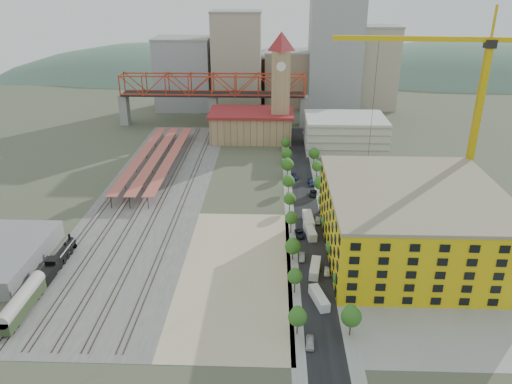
{
  "coord_description": "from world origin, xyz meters",
  "views": [
    {
      "loc": [
        4.84,
        -139.5,
        68.97
      ],
      "look_at": [
        0.08,
        -3.12,
        10.0
      ],
      "focal_mm": 35.0,
      "sensor_mm": 36.0,
      "label": 1
    }
  ],
  "objects_px": {
    "tower_crane": "(467,93)",
    "car_0": "(310,343)",
    "site_trailer_a": "(319,298)",
    "clock_tower": "(281,77)",
    "construction_building": "(412,221)",
    "site_trailer_d": "(308,220)",
    "site_trailer_c": "(310,231)",
    "coach": "(22,302)",
    "locomotive": "(59,259)",
    "site_trailer_b": "(315,268)"
  },
  "relations": [
    {
      "from": "site_trailer_a",
      "to": "site_trailer_c",
      "type": "height_order",
      "value": "site_trailer_c"
    },
    {
      "from": "site_trailer_c",
      "to": "car_0",
      "type": "height_order",
      "value": "site_trailer_c"
    },
    {
      "from": "site_trailer_c",
      "to": "locomotive",
      "type": "bearing_deg",
      "value": -171.6
    },
    {
      "from": "clock_tower",
      "to": "site_trailer_a",
      "type": "relative_size",
      "value": 6.03
    },
    {
      "from": "site_trailer_a",
      "to": "car_0",
      "type": "height_order",
      "value": "site_trailer_a"
    },
    {
      "from": "tower_crane",
      "to": "car_0",
      "type": "relative_size",
      "value": 14.3
    },
    {
      "from": "coach",
      "to": "tower_crane",
      "type": "distance_m",
      "value": 128.32
    },
    {
      "from": "site_trailer_a",
      "to": "site_trailer_c",
      "type": "distance_m",
      "value": 32.63
    },
    {
      "from": "site_trailer_b",
      "to": "clock_tower",
      "type": "bearing_deg",
      "value": 103.28
    },
    {
      "from": "clock_tower",
      "to": "site_trailer_c",
      "type": "relative_size",
      "value": 5.74
    },
    {
      "from": "locomotive",
      "to": "site_trailer_a",
      "type": "relative_size",
      "value": 2.47
    },
    {
      "from": "site_trailer_c",
      "to": "site_trailer_b",
      "type": "bearing_deg",
      "value": -97.77
    },
    {
      "from": "site_trailer_b",
      "to": "site_trailer_a",
      "type": "bearing_deg",
      "value": -80.84
    },
    {
      "from": "coach",
      "to": "site_trailer_d",
      "type": "distance_m",
      "value": 80.46
    },
    {
      "from": "clock_tower",
      "to": "coach",
      "type": "distance_m",
      "value": 144.65
    },
    {
      "from": "site_trailer_a",
      "to": "site_trailer_d",
      "type": "xyz_separation_m",
      "value": [
        0.0,
        39.71,
        0.19
      ]
    },
    {
      "from": "coach",
      "to": "site_trailer_c",
      "type": "bearing_deg",
      "value": 30.53
    },
    {
      "from": "site_trailer_a",
      "to": "car_0",
      "type": "xyz_separation_m",
      "value": [
        -3.0,
        -14.74,
        -0.44
      ]
    },
    {
      "from": "site_trailer_d",
      "to": "car_0",
      "type": "bearing_deg",
      "value": -96.63
    },
    {
      "from": "coach",
      "to": "site_trailer_b",
      "type": "xyz_separation_m",
      "value": [
        66.0,
        19.1,
        -1.77
      ]
    },
    {
      "from": "site_trailer_c",
      "to": "site_trailer_d",
      "type": "height_order",
      "value": "site_trailer_d"
    },
    {
      "from": "tower_crane",
      "to": "car_0",
      "type": "height_order",
      "value": "tower_crane"
    },
    {
      "from": "construction_building",
      "to": "site_trailer_b",
      "type": "bearing_deg",
      "value": -157.26
    },
    {
      "from": "clock_tower",
      "to": "site_trailer_c",
      "type": "height_order",
      "value": "clock_tower"
    },
    {
      "from": "tower_crane",
      "to": "site_trailer_d",
      "type": "height_order",
      "value": "tower_crane"
    },
    {
      "from": "locomotive",
      "to": "car_0",
      "type": "xyz_separation_m",
      "value": [
        63.0,
        -28.23,
        -1.25
      ]
    },
    {
      "from": "construction_building",
      "to": "coach",
      "type": "xyz_separation_m",
      "value": [
        -92.0,
        -30.0,
        -6.44
      ]
    },
    {
      "from": "coach",
      "to": "tower_crane",
      "type": "relative_size",
      "value": 0.29
    },
    {
      "from": "site_trailer_b",
      "to": "tower_crane",
      "type": "bearing_deg",
      "value": 48.06
    },
    {
      "from": "construction_building",
      "to": "site_trailer_d",
      "type": "height_order",
      "value": "construction_building"
    },
    {
      "from": "tower_crane",
      "to": "site_trailer_b",
      "type": "distance_m",
      "value": 68.13
    },
    {
      "from": "locomotive",
      "to": "coach",
      "type": "relative_size",
      "value": 1.2
    },
    {
      "from": "tower_crane",
      "to": "car_0",
      "type": "distance_m",
      "value": 87.66
    },
    {
      "from": "tower_crane",
      "to": "site_trailer_b",
      "type": "xyz_separation_m",
      "value": [
        -44.41,
        -35.84,
        -37.21
      ]
    },
    {
      "from": "locomotive",
      "to": "site_trailer_c",
      "type": "relative_size",
      "value": 2.35
    },
    {
      "from": "locomotive",
      "to": "site_trailer_a",
      "type": "xyz_separation_m",
      "value": [
        66.0,
        -13.49,
        -0.81
      ]
    },
    {
      "from": "clock_tower",
      "to": "tower_crane",
      "type": "xyz_separation_m",
      "value": [
        52.41,
        -75.05,
        9.71
      ]
    },
    {
      "from": "coach",
      "to": "locomotive",
      "type": "bearing_deg",
      "value": 90.0
    },
    {
      "from": "tower_crane",
      "to": "site_trailer_c",
      "type": "height_order",
      "value": "tower_crane"
    },
    {
      "from": "clock_tower",
      "to": "coach",
      "type": "xyz_separation_m",
      "value": [
        -58.0,
        -129.99,
        -25.73
      ]
    },
    {
      "from": "clock_tower",
      "to": "site_trailer_b",
      "type": "distance_m",
      "value": 114.53
    },
    {
      "from": "construction_building",
      "to": "tower_crane",
      "type": "distance_m",
      "value": 42.45
    },
    {
      "from": "locomotive",
      "to": "site_trailer_b",
      "type": "distance_m",
      "value": 66.01
    },
    {
      "from": "clock_tower",
      "to": "coach",
      "type": "bearing_deg",
      "value": -114.05
    },
    {
      "from": "site_trailer_a",
      "to": "clock_tower",
      "type": "bearing_deg",
      "value": 78.31
    },
    {
      "from": "clock_tower",
      "to": "site_trailer_b",
      "type": "relative_size",
      "value": 5.94
    },
    {
      "from": "clock_tower",
      "to": "site_trailer_b",
      "type": "bearing_deg",
      "value": -85.87
    },
    {
      "from": "site_trailer_a",
      "to": "coach",
      "type": "bearing_deg",
      "value": 170.06
    },
    {
      "from": "locomotive",
      "to": "site_trailer_c",
      "type": "xyz_separation_m",
      "value": [
        66.0,
        19.13,
        -0.75
      ]
    },
    {
      "from": "tower_crane",
      "to": "site_trailer_a",
      "type": "relative_size",
      "value": 7.22
    }
  ]
}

